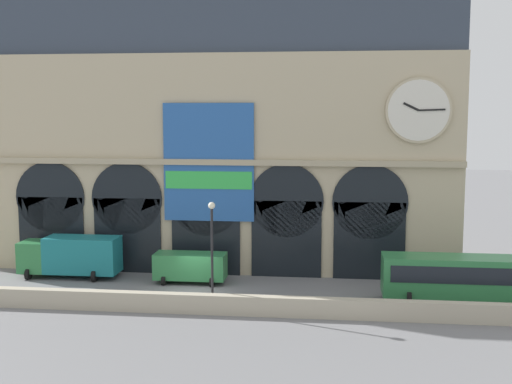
{
  "coord_description": "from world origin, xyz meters",
  "views": [
    {
      "loc": [
        9.58,
        -43.75,
        12.55
      ],
      "look_at": [
        3.86,
        5.0,
        6.45
      ],
      "focal_mm": 46.12,
      "sensor_mm": 36.0,
      "label": 1
    }
  ],
  "objects_px": {
    "van_center": "(190,266)",
    "bus_east": "(468,277)",
    "box_truck_midwest": "(71,255)",
    "street_lamp_quayside": "(212,241)"
  },
  "relations": [
    {
      "from": "van_center",
      "to": "bus_east",
      "type": "height_order",
      "value": "bus_east"
    },
    {
      "from": "box_truck_midwest",
      "to": "bus_east",
      "type": "distance_m",
      "value": 28.57
    },
    {
      "from": "street_lamp_quayside",
      "to": "bus_east",
      "type": "bearing_deg",
      "value": 11.46
    },
    {
      "from": "box_truck_midwest",
      "to": "street_lamp_quayside",
      "type": "xyz_separation_m",
      "value": [
        12.07,
        -6.81,
        2.71
      ]
    },
    {
      "from": "van_center",
      "to": "bus_east",
      "type": "xyz_separation_m",
      "value": [
        19.09,
        -3.0,
        0.54
      ]
    },
    {
      "from": "bus_east",
      "to": "street_lamp_quayside",
      "type": "distance_m",
      "value": 16.83
    },
    {
      "from": "box_truck_midwest",
      "to": "bus_east",
      "type": "height_order",
      "value": "box_truck_midwest"
    },
    {
      "from": "van_center",
      "to": "bus_east",
      "type": "relative_size",
      "value": 0.47
    },
    {
      "from": "box_truck_midwest",
      "to": "street_lamp_quayside",
      "type": "height_order",
      "value": "street_lamp_quayside"
    },
    {
      "from": "box_truck_midwest",
      "to": "bus_east",
      "type": "xyz_separation_m",
      "value": [
        28.36,
        -3.5,
        0.08
      ]
    }
  ]
}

